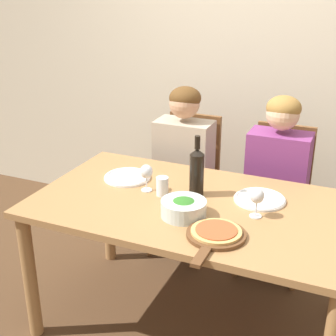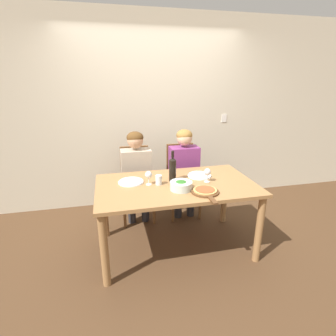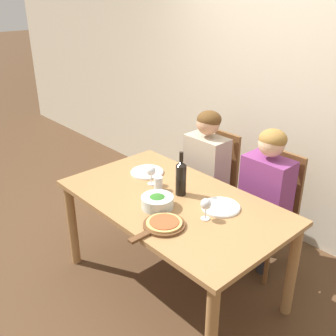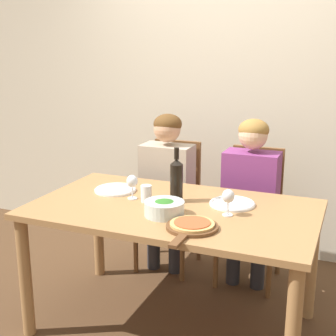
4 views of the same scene
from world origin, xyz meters
name	(u,v)px [view 3 (image 3 of 4)]	position (x,y,z in m)	size (l,w,h in m)	color
ground_plane	(172,284)	(0.00, 0.00, 0.00)	(40.00, 40.00, 0.00)	#4C331E
back_wall	(286,90)	(0.00, 1.33, 1.35)	(10.00, 0.06, 2.70)	beige
dining_table	(173,212)	(0.00, 0.00, 0.67)	(1.66, 0.95, 0.78)	#9E7042
chair_left	(213,182)	(-0.34, 0.83, 0.51)	(0.42, 0.42, 0.98)	brown
chair_right	(271,208)	(0.30, 0.83, 0.51)	(0.42, 0.42, 0.98)	brown
person_woman	(205,164)	(-0.34, 0.71, 0.73)	(0.47, 0.51, 1.21)	#28282D
person_man	(265,189)	(0.30, 0.71, 0.73)	(0.47, 0.51, 1.21)	#28282D
wine_bottle	(181,177)	(-0.02, 0.09, 0.92)	(0.08, 0.08, 0.33)	black
broccoli_bowl	(157,202)	(0.01, -0.15, 0.82)	(0.22, 0.22, 0.09)	silver
dinner_plate_left	(147,172)	(-0.46, 0.14, 0.79)	(0.27, 0.27, 0.02)	white
dinner_plate_right	(221,207)	(0.31, 0.16, 0.79)	(0.27, 0.27, 0.02)	white
pizza_on_board	(163,224)	(0.22, -0.29, 0.80)	(0.27, 0.41, 0.04)	brown
wine_glass_left	(151,172)	(-0.28, 0.04, 0.88)	(0.07, 0.07, 0.15)	silver
wine_glass_right	(206,205)	(0.33, -0.02, 0.88)	(0.07, 0.07, 0.15)	silver
water_tumbler	(158,183)	(-0.18, 0.02, 0.83)	(0.07, 0.07, 0.10)	silver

